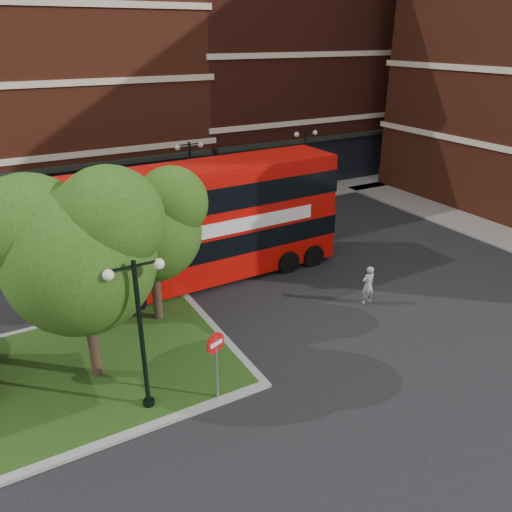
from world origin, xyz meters
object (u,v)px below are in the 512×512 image
woman (368,285)px  car_white (238,197)px  car_silver (75,226)px  bus (208,215)px

woman → car_white: (1.08, 14.00, -0.10)m
woman → car_white: size_ratio=0.37×
car_silver → car_white: (10.37, 0.00, 0.09)m
bus → woman: 7.67m
bus → car_white: (5.87, 8.46, -2.35)m
bus → car_white: 10.56m
woman → car_white: bearing=-94.0°
bus → woman: bus is taller
woman → car_silver: 16.81m
bus → car_white: bearing=53.9°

